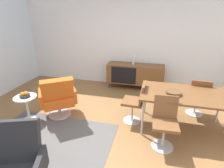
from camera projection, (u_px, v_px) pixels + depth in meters
The scene contains 14 objects.
ground_plane at pixel (103, 136), 3.17m from camera, with size 8.32×8.32×0.00m, color olive.
wall_back at pixel (129, 38), 4.96m from camera, with size 6.80×0.12×2.80m, color white.
sideboard at pixel (135, 74), 5.00m from camera, with size 1.60×0.45×0.72m.
vase_cobalt at pixel (133, 60), 4.86m from camera, with size 0.08×0.08×0.24m.
dining_table at pixel (186, 95), 3.13m from camera, with size 1.60×0.90×0.74m.
wooden_bowl_on_table at pixel (174, 93), 3.07m from camera, with size 0.26×0.26×0.06m, color brown.
dining_chair_back_right at pixel (198, 96), 3.64m from camera, with size 0.43×0.45×0.86m.
dining_chair_near_window at pixel (136, 101), 3.41m from camera, with size 0.44×0.42×0.86m.
dining_chair_front_left at pixel (165, 121), 2.79m from camera, with size 0.42×0.45×0.86m.
lounge_chair_red at pixel (58, 97), 3.59m from camera, with size 0.90×0.90×0.95m.
armchair_black_shell at pixel (11, 167), 1.96m from camera, with size 0.85×0.82×0.95m.
side_table_round at pixel (27, 105), 3.54m from camera, with size 0.44×0.44×0.52m.
fruit_bowl at pixel (25, 95), 3.45m from camera, with size 0.20×0.20×0.11m.
area_rug at pixel (45, 145), 2.95m from camera, with size 2.20×1.70×0.01m, color #595654.
Camera 1 is at (0.78, -2.45, 2.09)m, focal length 27.85 mm.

